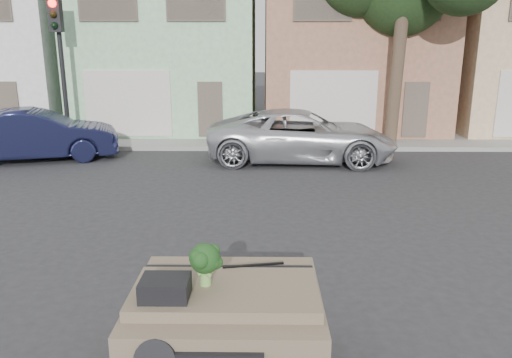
{
  "coord_description": "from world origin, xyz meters",
  "views": [
    {
      "loc": [
        0.38,
        -7.81,
        3.54
      ],
      "look_at": [
        0.27,
        0.5,
        1.3
      ],
      "focal_mm": 35.0,
      "sensor_mm": 36.0,
      "label": 1
    }
  ],
  "objects_px": {
    "navy_sedan": "(40,160)",
    "silver_pickup": "(301,161)",
    "traffic_signal": "(62,75)",
    "broccoli": "(205,264)"
  },
  "relations": [
    {
      "from": "silver_pickup",
      "to": "traffic_signal",
      "type": "xyz_separation_m",
      "value": [
        -8.1,
        1.99,
        2.55
      ]
    },
    {
      "from": "navy_sedan",
      "to": "broccoli",
      "type": "relative_size",
      "value": 10.51
    },
    {
      "from": "navy_sedan",
      "to": "broccoli",
      "type": "xyz_separation_m",
      "value": [
        6.5,
        -10.61,
        1.35
      ]
    },
    {
      "from": "silver_pickup",
      "to": "traffic_signal",
      "type": "distance_m",
      "value": 8.72
    },
    {
      "from": "navy_sedan",
      "to": "traffic_signal",
      "type": "relative_size",
      "value": 0.96
    },
    {
      "from": "navy_sedan",
      "to": "silver_pickup",
      "type": "relative_size",
      "value": 0.84
    },
    {
      "from": "silver_pickup",
      "to": "broccoli",
      "type": "xyz_separation_m",
      "value": [
        -1.81,
        -10.59,
        1.35
      ]
    },
    {
      "from": "silver_pickup",
      "to": "traffic_signal",
      "type": "bearing_deg",
      "value": 79.32
    },
    {
      "from": "silver_pickup",
      "to": "broccoli",
      "type": "distance_m",
      "value": 10.83
    },
    {
      "from": "traffic_signal",
      "to": "broccoli",
      "type": "xyz_separation_m",
      "value": [
        6.29,
        -12.58,
        -1.2
      ]
    }
  ]
}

